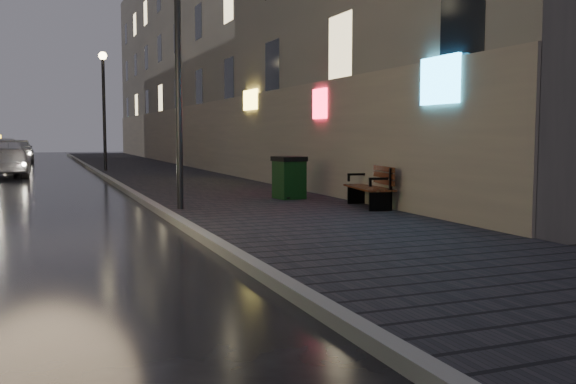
% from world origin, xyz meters
% --- Properties ---
extents(ground, '(120.00, 120.00, 0.00)m').
position_xyz_m(ground, '(0.00, 0.00, 0.00)').
color(ground, black).
rests_on(ground, ground).
extents(sidewalk, '(4.60, 58.00, 0.15)m').
position_xyz_m(sidewalk, '(3.90, 21.00, 0.07)').
color(sidewalk, black).
rests_on(sidewalk, ground).
extents(curb, '(0.20, 58.00, 0.15)m').
position_xyz_m(curb, '(1.50, 21.00, 0.07)').
color(curb, slate).
rests_on(curb, ground).
extents(building_near, '(1.80, 50.00, 13.00)m').
position_xyz_m(building_near, '(7.10, 25.00, 6.50)').
color(building_near, '#605B54').
rests_on(building_near, ground).
extents(lamp_near, '(0.36, 0.36, 5.28)m').
position_xyz_m(lamp_near, '(1.85, 6.00, 3.49)').
color(lamp_near, black).
rests_on(lamp_near, sidewalk).
extents(lamp_far, '(0.36, 0.36, 5.28)m').
position_xyz_m(lamp_far, '(1.85, 22.00, 3.49)').
color(lamp_far, black).
rests_on(lamp_far, sidewalk).
extents(bench, '(0.93, 1.91, 0.94)m').
position_xyz_m(bench, '(5.92, 4.76, 0.62)').
color(bench, black).
rests_on(bench, sidewalk).
extents(trash_bin, '(0.79, 0.79, 1.07)m').
position_xyz_m(trash_bin, '(4.90, 7.23, 0.69)').
color(trash_bin, black).
rests_on(trash_bin, sidewalk).
extents(car_far, '(2.04, 4.52, 1.51)m').
position_xyz_m(car_far, '(-2.10, 36.88, 0.75)').
color(car_far, '#A9AAB1').
rests_on(car_far, ground).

